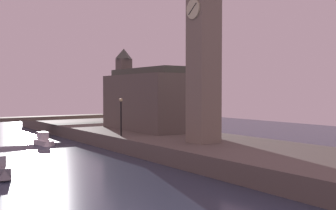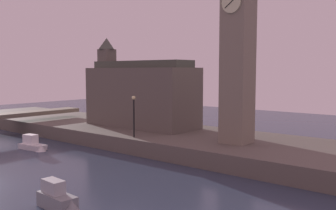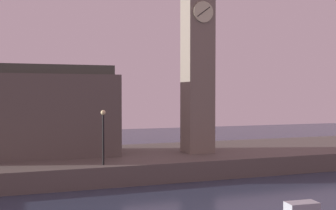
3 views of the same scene
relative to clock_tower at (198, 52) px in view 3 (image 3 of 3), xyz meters
The scene contains 4 objects.
far_embankment 13.55m from the clock_tower, behind, with size 70.00×12.00×1.50m, color #5B544C.
clock_tower is the anchor object (origin of this frame).
parliament_hall 14.96m from the clock_tower, behind, with size 13.49×5.34×10.39m.
streetlamp 11.60m from the clock_tower, 157.06° to the right, with size 0.36×0.36×3.98m.
Camera 3 is at (-4.53, -14.42, 6.70)m, focal length 43.88 mm.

